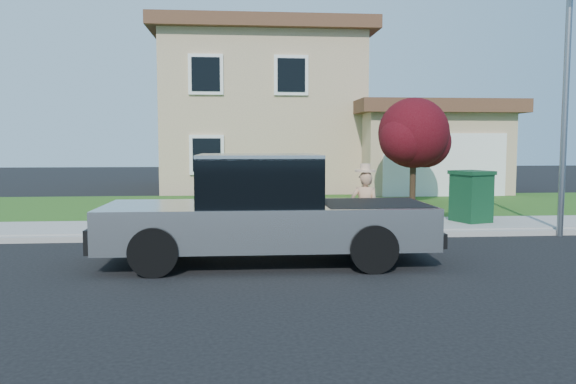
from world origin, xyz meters
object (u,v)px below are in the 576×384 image
Objects in this scene: woman at (365,208)px; ornamental_tree at (415,136)px; pickup_truck at (266,212)px; street_lamp at (567,90)px; trash_bin at (471,196)px.

woman is 0.49× the size of ornamental_tree.
pickup_truck is 7.29m from street_lamp.
ornamental_tree is (3.06, 6.58, 1.48)m from woman.
pickup_truck is at bearing 43.37° from woman.
street_lamp is (1.51, -5.71, 0.92)m from ornamental_tree.
trash_bin is (0.06, -4.31, -1.48)m from ornamental_tree.
pickup_truck is 3.45× the size of woman.
street_lamp reaches higher than trash_bin.
trash_bin is 0.22× the size of street_lamp.
pickup_truck is 1.02× the size of street_lamp.
pickup_truck reaches higher than trash_bin.
woman is at bearing -162.80° from trash_bin.
woman is 1.33× the size of trash_bin.
street_lamp is at bearing -75.16° from ornamental_tree.
ornamental_tree is 2.73× the size of trash_bin.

